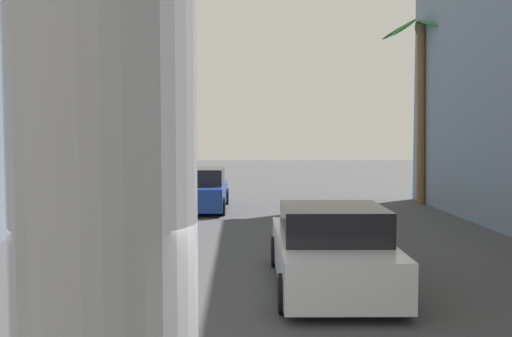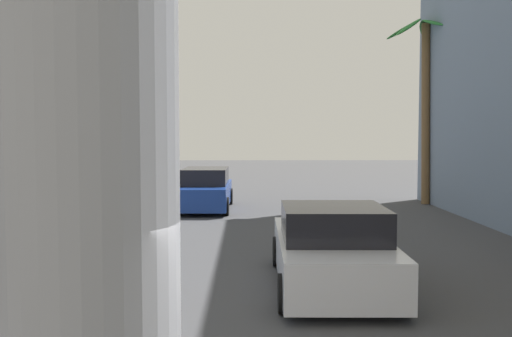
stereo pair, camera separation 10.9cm
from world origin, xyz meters
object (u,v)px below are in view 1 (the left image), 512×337
object	(u,v)px
palm_tree_far_left	(75,79)
pedestrian_far_left	(66,197)
car_lead	(330,250)
car_far	(202,190)
palm_tree_far_right	(420,89)

from	to	relation	value
palm_tree_far_left	pedestrian_far_left	bearing A→B (deg)	-77.89
car_lead	pedestrian_far_left	bearing A→B (deg)	136.54
car_lead	pedestrian_far_left	distance (m)	9.44
car_far	pedestrian_far_left	bearing A→B (deg)	-130.39
car_far	palm_tree_far_right	bearing A→B (deg)	10.75
car_lead	palm_tree_far_right	distance (m)	14.28
palm_tree_far_right	pedestrian_far_left	distance (m)	14.32
car_far	palm_tree_far_left	bearing A→B (deg)	177.54
car_lead	palm_tree_far_left	size ratio (longest dim) A/B	0.55
car_lead	palm_tree_far_right	world-z (taller)	palm_tree_far_right
car_far	pedestrian_far_left	xyz separation A→B (m)	(-3.73, -4.38, 0.24)
palm_tree_far_right	car_far	bearing A→B (deg)	-169.25
palm_tree_far_left	palm_tree_far_right	xyz separation A→B (m)	(13.44, 1.45, -0.25)
car_lead	pedestrian_far_left	size ratio (longest dim) A/B	2.79
palm_tree_far_left	palm_tree_far_right	distance (m)	13.52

